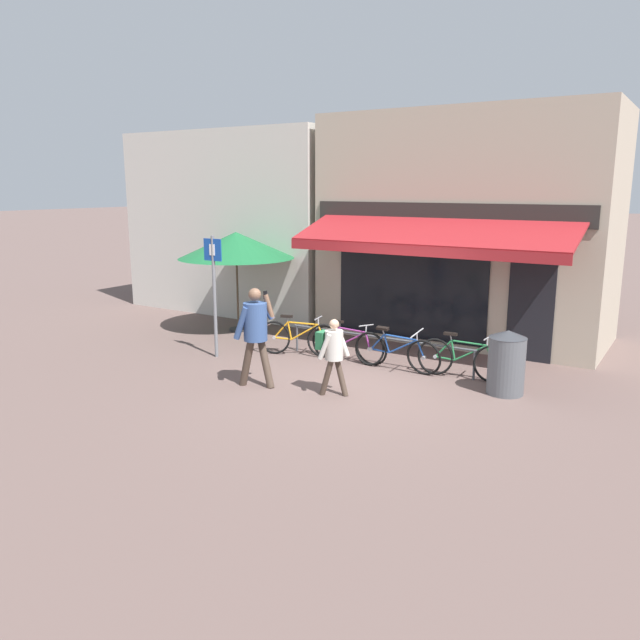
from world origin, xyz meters
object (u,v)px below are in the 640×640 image
object	(u,v)px
bicycle_purple	(347,344)
cafe_parasol	(236,245)
bicycle_green	(463,359)
bicycle_blue	(397,352)
bicycle_orange	(299,338)
pedestrian_adult	(255,327)
parking_sign	(214,284)
litter_bin	(506,362)
pedestrian_child	(332,348)

from	to	relation	value
bicycle_purple	cafe_parasol	xyz separation A→B (m)	(-3.57, 0.94, 1.71)
bicycle_purple	bicycle_green	xyz separation A→B (m)	(2.37, 0.10, 0.01)
bicycle_blue	bicycle_orange	bearing A→B (deg)	-174.97
pedestrian_adult	cafe_parasol	bearing A→B (deg)	143.80
bicycle_green	cafe_parasol	world-z (taller)	cafe_parasol
bicycle_purple	bicycle_orange	bearing A→B (deg)	-166.94
bicycle_purple	pedestrian_adult	xyz separation A→B (m)	(-0.53, -2.27, 0.71)
bicycle_blue	pedestrian_adult	distance (m)	2.83
bicycle_purple	cafe_parasol	size ratio (longest dim) A/B	0.62
parking_sign	cafe_parasol	xyz separation A→B (m)	(-1.14, 2.10, 0.55)
bicycle_green	bicycle_purple	bearing A→B (deg)	178.92
bicycle_blue	litter_bin	world-z (taller)	litter_bin
pedestrian_adult	parking_sign	bearing A→B (deg)	160.13
bicycle_orange	parking_sign	bearing A→B (deg)	-160.95
bicycle_purple	parking_sign	bearing A→B (deg)	-150.95
pedestrian_adult	cafe_parasol	xyz separation A→B (m)	(-3.03, 3.20, 1.00)
bicycle_purple	bicycle_blue	world-z (taller)	bicycle_blue
bicycle_green	pedestrian_adult	bearing A→B (deg)	-144.37
bicycle_green	cafe_parasol	size ratio (longest dim) A/B	0.63
pedestrian_child	bicycle_orange	bearing A→B (deg)	138.32
bicycle_green	bicycle_blue	bearing A→B (deg)	-175.01
pedestrian_child	litter_bin	distance (m)	2.94
pedestrian_child	parking_sign	bearing A→B (deg)	168.02
bicycle_blue	bicycle_green	xyz separation A→B (m)	(1.24, 0.19, -0.00)
litter_bin	cafe_parasol	xyz separation A→B (m)	(-6.84, 1.27, 1.52)
cafe_parasol	litter_bin	bearing A→B (deg)	-10.53
bicycle_purple	bicycle_blue	size ratio (longest dim) A/B	0.94
bicycle_purple	pedestrian_child	bearing A→B (deg)	-63.48
bicycle_blue	parking_sign	distance (m)	3.89
bicycle_purple	pedestrian_child	size ratio (longest dim) A/B	1.30
bicycle_blue	pedestrian_child	world-z (taller)	pedestrian_child
bicycle_orange	cafe_parasol	distance (m)	3.23
bicycle_purple	bicycle_green	bearing A→B (deg)	5.96
bicycle_blue	pedestrian_child	size ratio (longest dim) A/B	1.38
bicycle_orange	pedestrian_adult	bearing A→B (deg)	-92.54
pedestrian_child	parking_sign	xyz separation A→B (m)	(-3.26, 0.79, 0.71)
bicycle_blue	parking_sign	size ratio (longest dim) A/B	0.73
litter_bin	parking_sign	bearing A→B (deg)	-171.77
bicycle_green	pedestrian_adult	distance (m)	3.81
bicycle_purple	pedestrian_adult	world-z (taller)	pedestrian_adult
bicycle_purple	litter_bin	size ratio (longest dim) A/B	1.56
pedestrian_adult	pedestrian_child	distance (m)	1.42
bicycle_orange	bicycle_purple	distance (m)	1.07
bicycle_green	parking_sign	size ratio (longest dim) A/B	0.70
pedestrian_child	cafe_parasol	size ratio (longest dim) A/B	0.48
bicycle_green	pedestrian_child	xyz separation A→B (m)	(-1.54, -2.05, 0.44)
bicycle_orange	pedestrian_adult	xyz separation A→B (m)	(0.52, -2.09, 0.69)
bicycle_blue	bicycle_green	distance (m)	1.25
bicycle_blue	litter_bin	xyz separation A→B (m)	(2.14, -0.25, 0.18)
bicycle_purple	cafe_parasol	distance (m)	4.07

